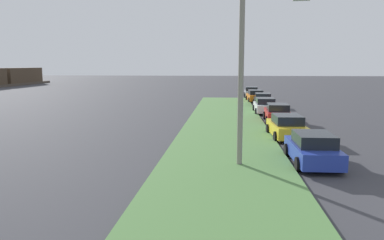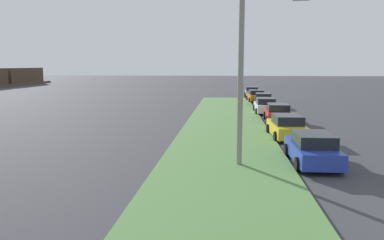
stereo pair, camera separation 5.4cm
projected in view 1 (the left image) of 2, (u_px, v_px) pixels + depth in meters
name	position (u px, v px, depth m)	size (l,w,h in m)	color
grass_median	(225.00, 144.00, 20.93)	(60.00, 6.00, 0.12)	#517F42
parked_car_blue	(313.00, 149.00, 16.89)	(4.33, 2.07, 1.47)	#23389E
parked_car_yellow	(287.00, 127.00, 23.00)	(4.39, 2.19, 1.47)	gold
parked_car_red	(277.00, 113.00, 29.54)	(4.36, 2.14, 1.47)	red
parked_car_white	(265.00, 106.00, 34.88)	(4.31, 2.04, 1.47)	silver
parked_car_black	(263.00, 100.00, 40.71)	(4.38, 2.17, 1.47)	black
parked_car_orange	(255.00, 96.00, 45.89)	(4.39, 2.20, 1.47)	orange
parked_car_silver	(251.00, 92.00, 52.51)	(4.34, 2.09, 1.47)	#B2B5BA
streetlight	(249.00, 68.00, 15.91)	(0.56, 2.87, 7.50)	gray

